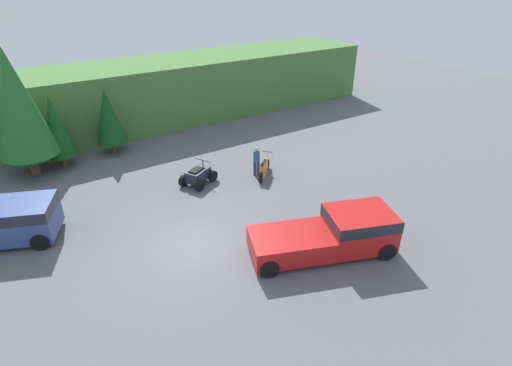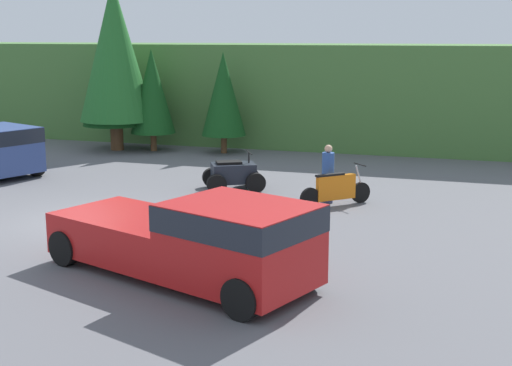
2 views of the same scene
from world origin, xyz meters
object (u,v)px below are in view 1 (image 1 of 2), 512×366
pickup_truck_second (1,222)px  dirt_bike (264,168)px  quad_atv (198,176)px  pickup_truck_red (335,232)px  rider_person (257,160)px

pickup_truck_second → dirt_bike: size_ratio=3.37×
pickup_truck_second → quad_atv: size_ratio=2.63×
pickup_truck_red → rider_person: (1.01, 7.58, 0.01)m
pickup_truck_second → quad_atv: 9.33m
quad_atv → rider_person: bearing=-43.6°
dirt_bike → pickup_truck_red: bearing=-144.0°
dirt_bike → pickup_truck_second: bearing=131.8°
pickup_truck_second → dirt_bike: (12.88, -1.00, -0.45)m
pickup_truck_red → quad_atv: bearing=125.2°
pickup_truck_second → dirt_bike: bearing=17.4°
pickup_truck_red → pickup_truck_second: 14.21m
dirt_bike → rider_person: rider_person is taller
pickup_truck_second → quad_atv: bearing=23.0°
pickup_truck_second → rider_person: bearing=18.8°
pickup_truck_red → rider_person: size_ratio=3.63×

